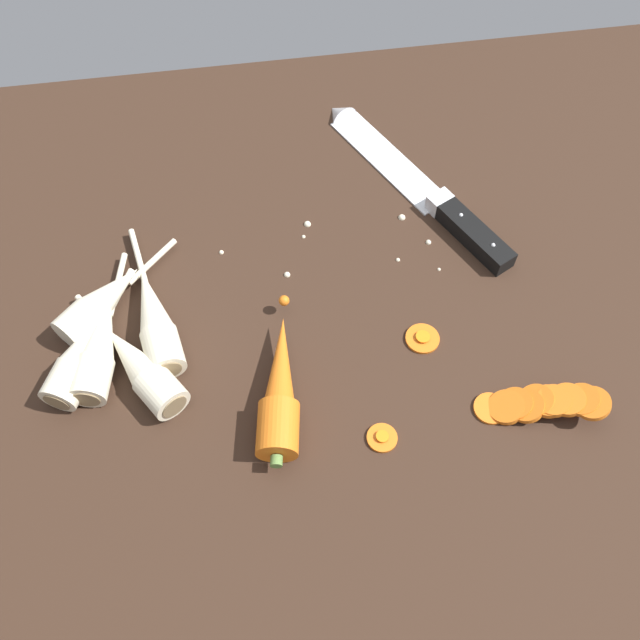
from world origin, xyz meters
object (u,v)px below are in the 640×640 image
object	(u,v)px
parsnip_front	(99,346)
carrot_slice_stray_near	(423,338)
whole_carrot	(280,389)
parsnip_mid_right	(102,302)
chefs_knife	(409,177)
carrot_slice_stack	(541,403)
carrot_slice_stray_mid	(382,437)
parsnip_mid_left	(140,367)
parsnip_back	(155,319)
parsnip_outer	(82,354)

from	to	relation	value
parsnip_front	carrot_slice_stray_near	bearing A→B (deg)	-5.52
whole_carrot	parsnip_front	world-z (taller)	whole_carrot
parsnip_mid_right	chefs_knife	bearing A→B (deg)	20.73
whole_carrot	carrot_slice_stack	world-z (taller)	whole_carrot
parsnip_mid_right	carrot_slice_stray_mid	bearing A→B (deg)	-35.47
whole_carrot	parsnip_mid_right	size ratio (longest dim) A/B	1.41
whole_carrot	parsnip_mid_left	bearing A→B (deg)	161.31
parsnip_mid_right	carrot_slice_stack	xyz separation A→B (cm)	(44.08, -18.96, -0.54)
parsnip_front	parsnip_mid_right	world-z (taller)	same
parsnip_back	carrot_slice_stray_near	xyz separation A→B (cm)	(28.64, -5.89, -1.62)
parsnip_mid_left	carrot_slice_stray_near	world-z (taller)	parsnip_mid_left
parsnip_outer	carrot_slice_stray_near	xyz separation A→B (cm)	(36.23, -2.63, -1.62)
parsnip_outer	parsnip_front	bearing A→B (deg)	22.17
chefs_knife	parsnip_back	xyz separation A→B (cm)	(-32.48, -17.54, 1.33)
parsnip_back	parsnip_outer	world-z (taller)	same
parsnip_front	parsnip_mid_right	bearing A→B (deg)	88.19
parsnip_mid_right	whole_carrot	bearing A→B (deg)	-36.88
chefs_knife	carrot_slice_stray_mid	world-z (taller)	chefs_knife
carrot_slice_stray_near	carrot_slice_stray_mid	distance (cm)	12.61
carrot_slice_stray_mid	parsnip_mid_right	bearing A→B (deg)	144.53
parsnip_mid_left	parsnip_mid_right	size ratio (longest dim) A/B	1.23
carrot_slice_stack	carrot_slice_stray_mid	world-z (taller)	carrot_slice_stack
carrot_slice_stray_mid	carrot_slice_stray_near	bearing A→B (deg)	57.78
carrot_slice_stack	parsnip_front	bearing A→B (deg)	163.28
parsnip_mid_right	carrot_slice_stray_near	world-z (taller)	parsnip_mid_right
parsnip_front	chefs_knife	bearing A→B (deg)	27.67
whole_carrot	parsnip_mid_right	xyz separation A→B (cm)	(-18.10, 13.58, -0.12)
parsnip_mid_left	carrot_slice_stray_mid	xyz separation A→B (cm)	(23.55, -10.83, -1.62)
parsnip_front	whole_carrot	bearing A→B (deg)	-23.44
whole_carrot	carrot_slice_stack	distance (cm)	26.53
parsnip_outer	carrot_slice_stray_mid	bearing A→B (deg)	-24.26
chefs_knife	carrot_slice_stray_near	xyz separation A→B (cm)	(-3.85, -23.44, -0.29)
parsnip_mid_left	carrot_slice_stack	bearing A→B (deg)	-14.20
parsnip_back	parsnip_outer	distance (cm)	8.26
chefs_knife	carrot_slice_stack	size ratio (longest dim) A/B	2.52
chefs_knife	carrot_slice_stray_near	size ratio (longest dim) A/B	8.71
whole_carrot	parsnip_outer	distance (cm)	21.27
parsnip_front	carrot_slice_stray_near	size ratio (longest dim) A/B	5.14
carrot_slice_stray_near	chefs_knife	bearing A→B (deg)	80.68
chefs_knife	parsnip_mid_left	distance (cm)	41.32
parsnip_mid_left	whole_carrot	bearing A→B (deg)	-18.69
parsnip_front	parsnip_mid_left	world-z (taller)	same
parsnip_mid_left	carrot_slice_stray_mid	size ratio (longest dim) A/B	5.46
parsnip_outer	carrot_slice_stray_mid	xyz separation A→B (cm)	(29.50, -13.30, -1.62)
chefs_knife	parsnip_mid_left	bearing A→B (deg)	-145.71
carrot_slice_stack	carrot_slice_stray_near	size ratio (longest dim) A/B	3.46
parsnip_front	carrot_slice_stray_mid	xyz separation A→B (cm)	(27.77, -14.00, -1.62)
parsnip_outer	parsnip_mid_right	bearing A→B (deg)	73.30
whole_carrot	parsnip_mid_right	bearing A→B (deg)	143.12
chefs_knife	parsnip_outer	xyz separation A→B (cm)	(-40.07, -20.81, 1.33)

